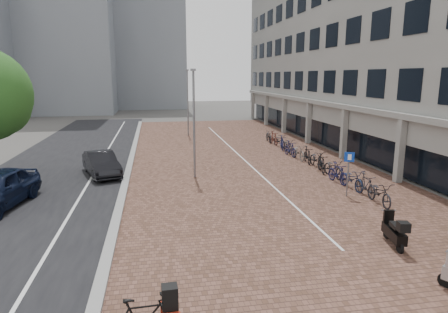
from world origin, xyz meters
TOP-DOWN VIEW (x-y plane):
  - ground at (0.00, 0.00)m, footprint 140.00×140.00m
  - plaza_brick at (2.00, 12.00)m, footprint 14.50×42.00m
  - street_asphalt at (-9.00, 12.00)m, footprint 8.00×50.00m
  - curb at (-5.10, 12.00)m, footprint 0.35×42.00m
  - lane_line at (-7.00, 12.00)m, footprint 0.12×44.00m
  - parking_line at (2.20, 12.00)m, footprint 0.10×30.00m
  - office_building at (12.97, 16.00)m, footprint 8.40×40.00m
  - bg_towers at (-14.34, 48.94)m, footprint 33.00×23.00m
  - car_dark at (-6.50, 8.28)m, footprint 2.62×4.26m
  - scooter_mid at (4.00, -2.89)m, footprint 0.80×1.62m
  - parking_sign at (5.04, 2.23)m, footprint 0.41×0.22m
  - lamp_near at (-1.45, 6.90)m, footprint 0.12×0.12m
  - lamp_far at (-0.46, 21.78)m, footprint 0.12×0.12m
  - bike_row at (5.86, 9.05)m, footprint 1.17×18.12m

SIDE VIEW (x-z plane):
  - ground at x=0.00m, z-range 0.00..0.00m
  - street_asphalt at x=-9.00m, z-range -0.01..0.02m
  - plaza_brick at x=2.00m, z-range -0.01..0.03m
  - lane_line at x=-7.00m, z-range 0.02..0.02m
  - parking_line at x=2.20m, z-range 0.03..0.04m
  - curb at x=-5.10m, z-range 0.00..0.14m
  - bike_row at x=5.86m, z-range 0.00..1.05m
  - scooter_mid at x=4.00m, z-range 0.00..1.07m
  - car_dark at x=-6.50m, z-range 0.00..1.32m
  - parking_sign at x=5.04m, z-range 0.32..2.41m
  - lamp_near at x=-1.45m, z-range 0.00..5.75m
  - lamp_far at x=-0.46m, z-range 0.00..5.92m
  - office_building at x=12.97m, z-range 0.94..15.94m
  - bg_towers at x=-14.34m, z-range -2.04..29.96m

